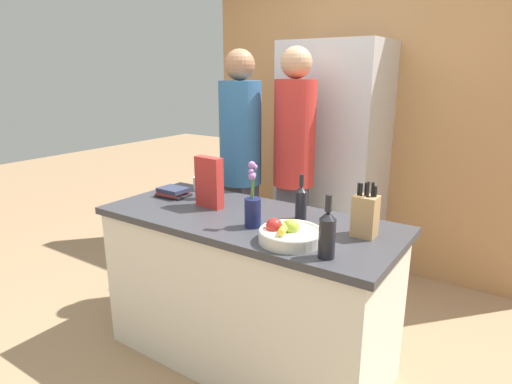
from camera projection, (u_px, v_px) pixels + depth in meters
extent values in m
plane|color=#A37F5B|center=(248.00, 356.00, 2.59)|extent=(14.00, 14.00, 0.00)
cube|color=silver|center=(247.00, 293.00, 2.47)|extent=(1.61, 0.69, 0.85)
cube|color=#38383D|center=(247.00, 220.00, 2.35)|extent=(1.68, 0.72, 0.04)
cube|color=#AD7A4C|center=(363.00, 116.00, 3.61)|extent=(2.88, 0.12, 2.60)
cube|color=#B7B7BC|center=(333.00, 163.00, 3.48)|extent=(0.77, 0.60, 1.89)
cylinder|color=#B7B7BC|center=(309.00, 157.00, 3.23)|extent=(0.02, 0.02, 1.04)
cylinder|color=silver|center=(291.00, 237.00, 1.99)|extent=(0.30, 0.30, 0.05)
torus|color=silver|center=(291.00, 231.00, 1.99)|extent=(0.30, 0.30, 0.02)
sphere|color=#99B233|center=(291.00, 227.00, 1.99)|extent=(0.08, 0.08, 0.08)
sphere|color=red|center=(274.00, 226.00, 2.01)|extent=(0.08, 0.08, 0.08)
cylinder|color=yellow|center=(284.00, 228.00, 1.97)|extent=(0.07, 0.14, 0.03)
cube|color=tan|center=(365.00, 216.00, 2.05)|extent=(0.11, 0.09, 0.20)
cylinder|color=black|center=(359.00, 190.00, 2.03)|extent=(0.01, 0.01, 0.07)
cylinder|color=black|center=(361.00, 191.00, 2.01)|extent=(0.01, 0.01, 0.07)
cylinder|color=black|center=(366.00, 190.00, 2.02)|extent=(0.01, 0.01, 0.07)
cylinder|color=black|center=(368.00, 190.00, 2.00)|extent=(0.01, 0.01, 0.08)
cylinder|color=black|center=(373.00, 190.00, 2.01)|extent=(0.01, 0.01, 0.08)
cylinder|color=black|center=(376.00, 193.00, 2.00)|extent=(0.01, 0.01, 0.06)
cylinder|color=#191E4C|center=(253.00, 213.00, 2.18)|extent=(0.08, 0.08, 0.15)
cylinder|color=#477538|center=(253.00, 187.00, 2.14)|extent=(0.01, 0.01, 0.12)
sphere|color=#9966B2|center=(253.00, 175.00, 2.12)|extent=(0.03, 0.03, 0.03)
cylinder|color=#477538|center=(254.00, 183.00, 2.14)|extent=(0.03, 0.01, 0.16)
sphere|color=#9966B2|center=(255.00, 167.00, 2.12)|extent=(0.03, 0.03, 0.03)
cylinder|color=#477538|center=(252.00, 182.00, 2.14)|extent=(0.02, 0.02, 0.17)
sphere|color=#9966B2|center=(252.00, 165.00, 2.12)|extent=(0.04, 0.04, 0.04)
cylinder|color=#477538|center=(252.00, 185.00, 2.14)|extent=(0.01, 0.01, 0.14)
sphere|color=#9966B2|center=(251.00, 171.00, 2.12)|extent=(0.03, 0.03, 0.03)
cylinder|color=#477538|center=(252.00, 188.00, 2.14)|extent=(0.01, 0.01, 0.12)
sphere|color=#9966B2|center=(252.00, 176.00, 2.12)|extent=(0.04, 0.04, 0.04)
cube|color=red|center=(209.00, 182.00, 2.48)|extent=(0.18, 0.07, 0.30)
cylinder|color=silver|center=(200.00, 183.00, 2.87)|extent=(0.08, 0.08, 0.09)
torus|color=silver|center=(204.00, 182.00, 2.91)|extent=(0.02, 0.06, 0.06)
cube|color=#232328|center=(174.00, 195.00, 2.73)|extent=(0.21, 0.16, 0.02)
cube|color=maroon|center=(173.00, 193.00, 2.72)|extent=(0.17, 0.16, 0.02)
cube|color=#2D334C|center=(173.00, 190.00, 2.72)|extent=(0.18, 0.13, 0.03)
cylinder|color=black|center=(301.00, 205.00, 2.29)|extent=(0.06, 0.06, 0.15)
cone|color=black|center=(301.00, 189.00, 2.27)|extent=(0.06, 0.06, 0.03)
cylinder|color=black|center=(302.00, 180.00, 2.26)|extent=(0.02, 0.02, 0.06)
cylinder|color=black|center=(327.00, 238.00, 1.81)|extent=(0.07, 0.07, 0.17)
cone|color=black|center=(328.00, 215.00, 1.78)|extent=(0.07, 0.07, 0.03)
cylinder|color=black|center=(329.00, 203.00, 1.77)|extent=(0.03, 0.03, 0.07)
cylinder|color=black|center=(208.00, 186.00, 2.67)|extent=(0.07, 0.07, 0.16)
cone|color=black|center=(208.00, 171.00, 2.65)|extent=(0.07, 0.07, 0.03)
cylinder|color=black|center=(207.00, 163.00, 2.63)|extent=(0.03, 0.03, 0.07)
cube|color=#383842|center=(241.00, 238.00, 3.25)|extent=(0.27, 0.22, 0.87)
cylinder|color=#2D6093|center=(240.00, 133.00, 3.04)|extent=(0.30, 0.30, 0.73)
sphere|color=#996B4C|center=(240.00, 65.00, 2.91)|extent=(0.21, 0.21, 0.21)
cube|color=#383842|center=(292.00, 242.00, 3.18)|extent=(0.27, 0.23, 0.88)
cylinder|color=red|center=(295.00, 134.00, 2.96)|extent=(0.29, 0.29, 0.73)
sphere|color=tan|center=(296.00, 62.00, 2.83)|extent=(0.21, 0.21, 0.21)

